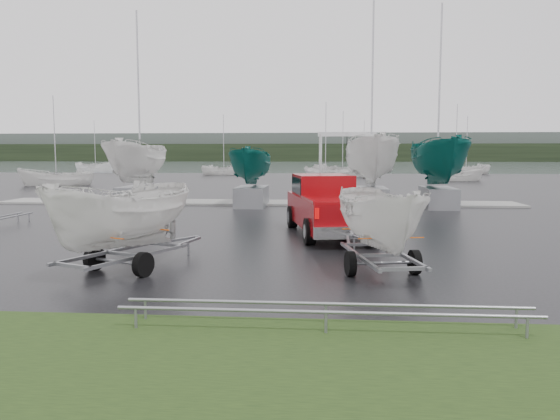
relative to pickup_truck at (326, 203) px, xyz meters
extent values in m
plane|color=black|center=(-4.04, -1.44, -1.11)|extent=(120.00, 120.00, 0.00)
plane|color=gray|center=(-4.04, 98.56, -1.12)|extent=(300.00, 300.00, 0.00)
plane|color=black|center=(-4.04, -12.44, -1.11)|extent=(40.00, 40.00, 0.00)
cube|color=gray|center=(-4.04, 11.56, -1.06)|extent=(30.00, 3.00, 0.12)
cube|color=black|center=(-4.04, 168.56, 1.89)|extent=(300.00, 8.00, 6.00)
cube|color=#4C5651|center=(-4.04, 176.56, 3.89)|extent=(300.00, 6.00, 10.00)
cube|color=maroon|center=(0.07, -0.34, -0.25)|extent=(3.32, 6.55, 1.02)
cube|color=maroon|center=(-0.15, 0.77, 0.56)|extent=(2.43, 2.82, 0.92)
cube|color=black|center=(-0.15, 0.77, 0.61)|extent=(2.41, 2.56, 0.59)
cube|color=silver|center=(0.68, -3.45, -0.57)|extent=(2.17, 0.61, 0.38)
cylinder|color=black|center=(-1.33, 1.47, -0.68)|extent=(0.48, 0.91, 0.86)
cylinder|color=black|center=(0.67, 1.87, -0.68)|extent=(0.48, 0.91, 0.86)
cylinder|color=black|center=(-0.54, -2.54, -0.68)|extent=(0.48, 0.91, 0.86)
cylinder|color=black|center=(1.47, -2.15, -0.68)|extent=(0.48, 0.91, 0.86)
cube|color=gray|center=(0.76, -6.70, -0.66)|extent=(0.78, 3.55, 0.08)
cube|color=gray|center=(1.84, -6.49, -0.66)|extent=(0.78, 3.55, 0.08)
cylinder|color=gray|center=(1.34, -6.79, -0.81)|extent=(1.59, 0.39, 0.08)
cylinder|color=black|center=(0.56, -6.95, -0.81)|extent=(0.29, 0.62, 0.60)
cylinder|color=black|center=(2.12, -6.64, -0.81)|extent=(0.29, 0.62, 0.60)
imported|color=silver|center=(1.30, -6.59, 1.56)|extent=(1.93, 1.97, 4.35)
cube|color=#FF6108|center=(1.15, -5.81, -0.11)|extent=(1.53, 0.34, 0.03)
cube|color=#FF6108|center=(1.46, -7.38, -0.11)|extent=(1.53, 0.34, 0.03)
cube|color=gray|center=(-5.53, -6.75, -0.66)|extent=(1.49, 3.34, 0.08)
cube|color=gray|center=(-4.52, -7.18, -0.66)|extent=(1.49, 3.34, 0.08)
cylinder|color=gray|center=(-5.10, -7.15, -0.81)|extent=(1.50, 0.70, 0.08)
cylinder|color=black|center=(-5.84, -6.84, -0.81)|extent=(0.40, 0.62, 0.60)
cylinder|color=black|center=(-4.37, -7.46, -0.81)|extent=(0.40, 0.62, 0.60)
imported|color=silver|center=(-5.02, -6.97, 1.74)|extent=(2.35, 2.38, 4.72)
cube|color=#FF6108|center=(-4.71, -6.23, -0.11)|extent=(1.44, 0.65, 0.03)
cube|color=#FF6108|center=(-5.34, -7.70, -0.11)|extent=(1.44, 0.65, 0.03)
cylinder|color=silver|center=(-0.31, 10.76, 0.89)|extent=(0.16, 0.58, 3.99)
cylinder|color=silver|center=(-0.31, 12.36, 0.89)|extent=(0.16, 0.58, 3.99)
cylinder|color=silver|center=(2.69, 10.76, 0.89)|extent=(0.16, 0.58, 3.99)
cylinder|color=silver|center=(2.69, 12.36, 0.89)|extent=(0.16, 0.58, 3.99)
cube|color=silver|center=(1.19, 11.56, 2.89)|extent=(3.30, 0.25, 0.25)
cube|color=gray|center=(-10.39, 9.56, -0.56)|extent=(1.60, 3.20, 1.10)
imported|color=silver|center=(-10.39, 9.56, 3.34)|extent=(2.52, 2.59, 6.71)
cylinder|color=#B2B2B7|center=(-10.39, 10.06, 6.09)|extent=(0.10, 0.10, 7.00)
cube|color=gray|center=(-4.05, 9.76, -0.56)|extent=(1.60, 3.20, 1.10)
imported|color=#0C544B|center=(-4.05, 9.76, 2.80)|extent=(2.12, 2.17, 5.63)
cube|color=gray|center=(2.44, 9.56, -0.56)|extent=(1.60, 3.20, 1.10)
imported|color=silver|center=(2.44, 9.56, 3.66)|extent=(2.76, 2.83, 7.33)
cylinder|color=#B2B2B7|center=(2.44, 10.06, 6.33)|extent=(0.10, 0.10, 7.00)
cube|color=gray|center=(6.04, 9.86, -0.56)|extent=(1.60, 3.20, 1.10)
imported|color=#0C544B|center=(6.04, 9.86, 3.49)|extent=(2.64, 2.71, 7.01)
cylinder|color=#B2B2B7|center=(6.04, 10.36, 6.20)|extent=(0.10, 0.10, 7.00)
cylinder|color=gray|center=(-0.04, -11.19, -0.76)|extent=(7.00, 0.06, 0.06)
cylinder|color=gray|center=(-0.04, -10.69, -0.76)|extent=(7.00, 0.06, 0.06)
imported|color=silver|center=(-24.10, 27.33, -1.11)|extent=(3.22, 3.19, 6.49)
cylinder|color=#B2B2B7|center=(-24.10, 27.33, 2.89)|extent=(0.08, 0.08, 8.00)
imported|color=silver|center=(-13.47, 52.33, -1.11)|extent=(3.00, 2.96, 6.11)
cylinder|color=#B2B2B7|center=(-13.47, 52.33, 2.89)|extent=(0.08, 0.08, 8.00)
imported|color=silver|center=(0.04, 35.32, -1.11)|extent=(3.39, 3.40, 6.31)
cylinder|color=#B2B2B7|center=(0.04, 35.32, 2.89)|extent=(0.08, 0.08, 8.00)
imported|color=silver|center=(19.44, 57.32, -1.11)|extent=(2.71, 2.65, 6.47)
cylinder|color=#B2B2B7|center=(19.44, 57.32, 2.89)|extent=(0.08, 0.08, 8.00)
imported|color=silver|center=(-35.86, 63.22, -1.11)|extent=(2.77, 2.71, 6.82)
cylinder|color=#B2B2B7|center=(-35.86, 63.22, 2.89)|extent=(0.08, 0.08, 8.00)
imported|color=silver|center=(6.13, 67.15, -1.11)|extent=(3.32, 3.34, 6.36)
cylinder|color=#B2B2B7|center=(6.13, 67.15, 2.89)|extent=(0.08, 0.08, 8.00)
imported|color=silver|center=(2.16, 47.35, -1.11)|extent=(3.01, 2.94, 7.34)
cylinder|color=#B2B2B7|center=(2.16, 47.35, 2.89)|extent=(0.08, 0.08, 8.00)
imported|color=silver|center=(13.67, 38.78, -1.11)|extent=(2.57, 2.51, 6.24)
cylinder|color=#B2B2B7|center=(13.67, 38.78, 2.89)|extent=(0.08, 0.08, 8.00)
camera|label=1|loc=(-0.10, -19.92, 1.84)|focal=35.00mm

